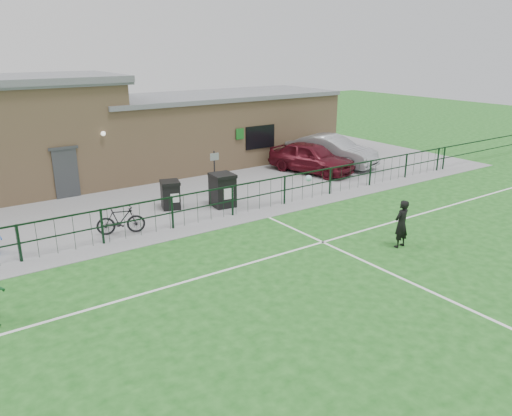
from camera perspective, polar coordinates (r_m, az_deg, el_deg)
ground at (r=12.86m, az=13.07°, el=-11.28°), size 90.00×90.00×0.00m
paving_strip at (r=23.35m, az=-12.00°, el=2.34°), size 34.00×13.00×0.02m
pitch_line_touch at (r=18.45m, az=-4.97°, el=-1.60°), size 28.00×0.10×0.01m
pitch_line_mid at (r=15.49m, az=2.12°, el=-5.51°), size 28.00×0.10×0.01m
pitch_line_perp at (r=14.27m, az=18.59°, el=-8.69°), size 0.10×16.00×0.01m
perimeter_fence at (r=18.42m, az=-5.33°, el=0.32°), size 28.00×0.10×1.20m
wheelie_bin_left at (r=20.02m, az=-9.76°, el=1.40°), size 0.87×0.93×1.03m
wheelie_bin_right at (r=20.03m, az=-3.85°, el=1.96°), size 0.91×1.01×1.24m
sign_post at (r=21.13m, az=-4.76°, el=3.86°), size 0.06×0.06×2.00m
car_maroon at (r=25.51m, az=6.33°, el=5.76°), size 2.96×4.83×1.54m
car_silver at (r=27.07m, az=8.60°, el=6.48°), size 3.19×5.20×1.62m
bicycle_d at (r=17.66m, az=-15.20°, el=-1.36°), size 1.69×0.97×0.98m
goalkeeper_kick at (r=16.57m, az=15.95°, el=-1.58°), size 1.79×3.29×1.96m
clubhouse at (r=25.34m, az=-16.90°, el=8.32°), size 24.25×5.40×4.96m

